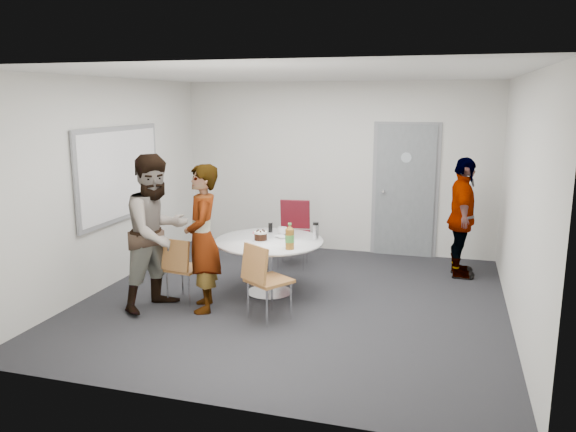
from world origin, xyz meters
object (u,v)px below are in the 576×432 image
(chair_far, at_px, (294,226))
(table, at_px, (271,247))
(door, at_px, (405,191))
(person_main, at_px, (203,239))
(person_left, at_px, (157,233))
(person_right, at_px, (462,218))
(chair_near_left, at_px, (181,264))
(chair_near_right, at_px, (263,275))
(whiteboard, at_px, (120,174))

(chair_far, bearing_deg, table, 86.96)
(door, relative_size, table, 1.57)
(person_main, bearing_deg, person_left, -103.84)
(table, relative_size, person_right, 0.81)
(table, distance_m, chair_near_left, 1.13)
(chair_near_right, relative_size, chair_far, 0.92)
(table, height_order, chair_near_left, table)
(chair_near_left, height_order, person_left, person_left)
(chair_near_left, bearing_deg, chair_far, 74.16)
(chair_far, xyz_separation_m, person_main, (-0.52, -2.04, 0.27))
(door, relative_size, person_right, 1.27)
(door, xyz_separation_m, person_main, (-2.03, -3.04, -0.17))
(chair_far, bearing_deg, person_right, 176.37)
(door, height_order, chair_near_left, door)
(chair_near_left, bearing_deg, person_left, -124.69)
(chair_near_right, xyz_separation_m, person_left, (-1.31, 0.06, 0.37))
(door, xyz_separation_m, person_left, (-2.56, -3.14, -0.11))
(table, distance_m, person_left, 1.42)
(person_left, bearing_deg, person_right, -35.83)
(chair_near_right, height_order, chair_far, chair_far)
(chair_near_right, distance_m, person_right, 3.13)
(chair_far, bearing_deg, whiteboard, 25.69)
(chair_near_right, xyz_separation_m, chair_far, (-0.26, 2.19, 0.05))
(door, distance_m, person_right, 1.25)
(person_main, height_order, person_right, person_main)
(table, height_order, chair_far, table)
(person_main, bearing_deg, door, 122.69)
(table, bearing_deg, person_main, -129.49)
(chair_far, xyz_separation_m, person_left, (-1.05, -2.13, 0.32))
(table, bearing_deg, person_right, 31.92)
(door, bearing_deg, chair_near_right, -111.41)
(chair_far, distance_m, person_right, 2.38)
(chair_far, bearing_deg, person_left, 57.54)
(whiteboard, height_order, chair_far, whiteboard)
(whiteboard, distance_m, person_right, 4.66)
(door, relative_size, whiteboard, 1.12)
(door, distance_m, chair_near_right, 3.47)
(chair_near_right, height_order, person_right, person_right)
(door, height_order, person_right, door)
(person_left, height_order, person_right, person_left)
(chair_near_left, distance_m, chair_far, 2.12)
(person_main, distance_m, person_left, 0.54)
(door, bearing_deg, person_main, -123.73)
(chair_far, bearing_deg, chair_near_right, 90.56)
(person_main, bearing_deg, whiteboard, -140.11)
(chair_near_right, distance_m, chair_far, 2.20)
(chair_near_left, height_order, person_main, person_main)
(table, xyz_separation_m, chair_near_left, (-0.94, -0.61, -0.12))
(chair_near_left, xyz_separation_m, person_left, (-0.19, -0.20, 0.42))
(door, xyz_separation_m, chair_far, (-1.51, -1.01, -0.44))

